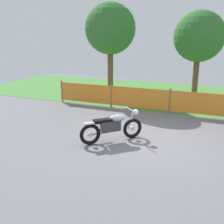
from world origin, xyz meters
The scene contains 6 objects.
ground centered at (0.00, 0.00, -0.01)m, with size 24.00×24.00×0.02m, color slate.
grass_verge centered at (0.00, 6.99, 0.01)m, with size 24.00×7.58×0.01m, color #4C8C3D.
barrier_fence centered at (0.00, 3.20, 0.54)m, with size 10.38×0.08×1.05m.
tree_leftmost centered at (-3.36, 4.92, 3.39)m, with size 2.44×2.44×4.64m.
tree_near_left centered at (0.62, 6.36, 3.03)m, with size 2.41×2.41×4.26m.
motorcycle_lead centered at (-0.98, -0.37, 0.45)m, with size 1.45×1.50×0.93m.
Camera 1 is at (1.80, -6.89, 2.91)m, focal length 40.92 mm.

